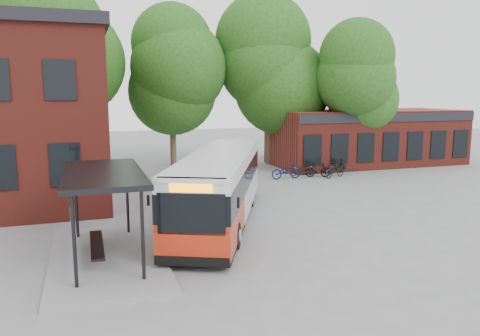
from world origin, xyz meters
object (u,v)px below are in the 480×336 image
object	(u,v)px
city_bus	(220,188)
bicycle_6	(338,167)
bus_shelter	(105,215)
bicycle_0	(286,171)
bicycle_4	(335,170)
bicycle_5	(337,166)
bicycle_3	(318,170)
bicycle_2	(302,169)

from	to	relation	value
city_bus	bicycle_6	bearing A→B (deg)	64.08
bus_shelter	bicycle_0	bearing A→B (deg)	44.53
bicycle_6	bicycle_4	bearing A→B (deg)	125.40
bicycle_0	bicycle_4	size ratio (longest dim) A/B	1.07
bicycle_5	bicycle_3	bearing A→B (deg)	100.96
bicycle_0	bicycle_6	size ratio (longest dim) A/B	1.15
bicycle_0	bicycle_6	world-z (taller)	bicycle_0
bus_shelter	bicycle_2	size ratio (longest dim) A/B	3.98
bus_shelter	city_bus	bearing A→B (deg)	32.79
bicycle_5	bicycle_6	xyz separation A→B (m)	(0.06, -0.04, -0.07)
city_bus	bicycle_5	xyz separation A→B (m)	(10.61, 8.83, -0.92)
bicycle_2	bicycle_3	bearing A→B (deg)	-136.13
city_bus	bicycle_4	xyz separation A→B (m)	(9.64, 7.47, -0.96)
bicycle_2	bicycle_4	world-z (taller)	bicycle_4
bicycle_2	bicycle_4	distance (m)	2.07
city_bus	bicycle_2	bearing A→B (deg)	72.11
city_bus	bicycle_0	world-z (taller)	city_bus
bus_shelter	bicycle_4	world-z (taller)	bus_shelter
bicycle_4	bicycle_5	distance (m)	1.67
bicycle_6	bicycle_5	bearing A→B (deg)	35.97
bicycle_2	bus_shelter	bearing A→B (deg)	134.86
city_bus	bicycle_4	size ratio (longest dim) A/B	6.32
bicycle_4	bicycle_0	bearing A→B (deg)	56.93
bicycle_4	bicycle_5	bearing A→B (deg)	-58.33
bicycle_4	bus_shelter	bearing A→B (deg)	103.49
bicycle_3	bicycle_6	size ratio (longest dim) A/B	0.95
bus_shelter	bicycle_0	xyz separation A→B (m)	(11.22, 11.04, -0.95)
bicycle_6	bicycle_3	bearing A→B (deg)	96.40
bus_shelter	bicycle_0	size ratio (longest dim) A/B	3.67
city_bus	bus_shelter	bearing A→B (deg)	-122.62
bicycle_4	city_bus	bearing A→B (deg)	105.05
bicycle_0	bicycle_3	size ratio (longest dim) A/B	1.21
bicycle_4	bicycle_6	distance (m)	1.67
bicycle_0	bicycle_6	distance (m)	4.17
city_bus	bicycle_5	bearing A→B (deg)	64.36
city_bus	bicycle_4	bearing A→B (deg)	62.38
city_bus	bicycle_3	xyz separation A→B (m)	(8.72, 7.96, -0.96)
bicycle_0	bicycle_2	xyz separation A→B (m)	(1.45, 0.71, -0.04)
city_bus	bicycle_3	world-z (taller)	city_bus
bicycle_5	bicycle_6	distance (m)	0.10
bicycle_5	bicycle_6	size ratio (longest dim) A/B	1.02
bicycle_3	bicycle_5	xyz separation A→B (m)	(1.89, 0.87, 0.04)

